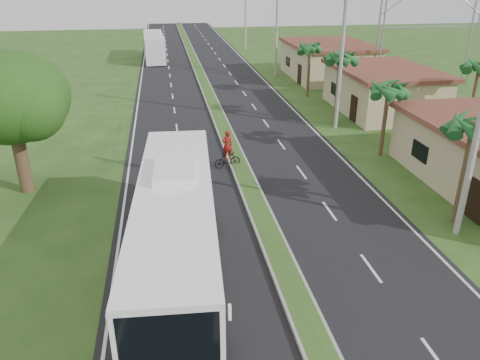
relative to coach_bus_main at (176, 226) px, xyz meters
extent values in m
plane|color=#29481A|center=(4.16, -0.62, -2.32)|extent=(180.00, 180.00, 0.00)
cube|color=black|center=(4.16, 19.38, -2.31)|extent=(14.00, 160.00, 0.02)
cube|color=gray|center=(4.16, 19.38, -2.23)|extent=(1.20, 160.00, 0.17)
cube|color=#29481A|center=(4.16, 19.38, -2.14)|extent=(0.95, 160.00, 0.02)
cube|color=silver|center=(-2.54, 19.38, -2.32)|extent=(0.12, 160.00, 0.01)
cube|color=silver|center=(10.86, 19.38, -2.32)|extent=(0.12, 160.00, 0.01)
cube|color=tan|center=(18.16, 21.38, -0.65)|extent=(7.00, 10.00, 3.35)
cube|color=#59271F|center=(18.16, 21.38, 1.19)|extent=(7.60, 10.60, 0.32)
cube|color=tan|center=(18.16, 35.38, -0.57)|extent=(8.00, 11.00, 3.50)
cube|color=#59271F|center=(18.16, 35.38, 1.34)|extent=(8.60, 11.60, 0.32)
cylinder|color=#473321|center=(13.16, 2.38, 0.18)|extent=(0.26, 0.26, 5.00)
cylinder|color=#473321|center=(13.56, 11.38, -0.02)|extent=(0.26, 0.26, 4.60)
cylinder|color=#473321|center=(12.96, 18.38, 0.38)|extent=(0.26, 0.26, 5.40)
cylinder|color=#473321|center=(13.46, 27.38, 0.08)|extent=(0.26, 0.26, 4.80)
cylinder|color=#473321|center=(21.66, 14.38, 0.28)|extent=(0.26, 0.26, 5.20)
cylinder|color=#473321|center=(-7.84, 9.38, -0.32)|extent=(0.70, 0.70, 4.00)
ellipsoid|color=#194613|center=(-7.84, 9.38, 2.88)|extent=(6.00, 6.00, 4.68)
sphere|color=#194613|center=(-6.64, 8.38, 2.58)|extent=(3.40, 3.40, 3.40)
cylinder|color=gray|center=(12.66, 17.38, 3.68)|extent=(0.28, 0.28, 12.00)
cylinder|color=gray|center=(12.66, 37.38, 3.18)|extent=(0.28, 0.28, 11.00)
cylinder|color=gray|center=(12.66, 57.38, 2.93)|extent=(0.28, 0.28, 10.50)
cylinder|color=gray|center=(21.16, 28.88, 3.68)|extent=(0.18, 0.18, 12.00)
cylinder|color=gray|center=(31.16, 28.88, 3.68)|extent=(0.18, 0.18, 12.00)
cylinder|color=gray|center=(21.16, 29.88, 3.68)|extent=(0.18, 0.18, 12.00)
cylinder|color=gray|center=(31.16, 29.88, 3.68)|extent=(0.18, 0.18, 12.00)
cube|color=gray|center=(26.16, 29.38, 3.68)|extent=(10.00, 0.14, 0.14)
cube|color=white|center=(0.00, -0.06, -0.12)|extent=(3.50, 13.20, 3.43)
cube|color=black|center=(0.04, 0.59, 0.64)|extent=(3.39, 10.59, 1.37)
cube|color=black|center=(-0.39, -6.52, 0.43)|extent=(2.45, 0.29, 1.92)
cube|color=red|center=(-0.08, -1.37, -0.80)|extent=(3.11, 5.81, 0.60)
cube|color=yellow|center=(0.02, 0.26, -1.08)|extent=(2.96, 3.42, 0.27)
cube|color=white|center=(0.07, 1.24, 1.75)|extent=(1.68, 2.70, 0.30)
cylinder|color=black|center=(-1.48, -4.12, -1.76)|extent=(0.42, 1.15, 1.13)
cylinder|color=black|center=(0.97, -4.26, -1.76)|extent=(0.42, 1.15, 1.13)
cylinder|color=black|center=(-1.02, 3.49, -1.76)|extent=(0.42, 1.15, 1.13)
cylinder|color=black|center=(1.43, 3.34, -1.76)|extent=(0.42, 1.15, 1.13)
cube|color=white|center=(-1.04, 50.61, -0.57)|extent=(2.90, 11.59, 3.20)
cube|color=black|center=(-1.06, 51.11, 0.39)|extent=(2.85, 8.59, 1.09)
cube|color=#E95417|center=(-1.00, 49.61, -1.18)|extent=(2.74, 5.59, 0.35)
cylinder|color=black|center=(-1.97, 45.83, -1.84)|extent=(0.33, 0.97, 0.96)
cylinder|color=black|center=(0.23, 45.90, -1.84)|extent=(0.33, 0.97, 0.96)
cylinder|color=black|center=(-2.29, 54.83, -1.84)|extent=(0.33, 0.97, 0.96)
cylinder|color=black|center=(-0.09, 54.90, -1.84)|extent=(0.33, 0.97, 0.96)
imported|color=black|center=(3.41, 10.88, -1.82)|extent=(1.72, 0.83, 1.00)
imported|color=maroon|center=(3.41, 10.88, -0.87)|extent=(0.74, 0.57, 1.80)
camera|label=1|loc=(-0.12, -15.33, 8.64)|focal=35.00mm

